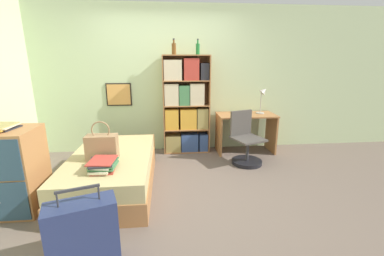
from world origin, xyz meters
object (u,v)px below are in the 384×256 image
at_px(desk, 246,126).
at_px(book_stack_on_bed, 103,165).
at_px(suitcase, 84,236).
at_px(desk_lamp, 263,95).
at_px(bookcase, 186,106).
at_px(magazine_pile_on_dresser, 0,127).
at_px(bottle_green, 174,48).
at_px(bed, 112,171).
at_px(handbag, 102,147).
at_px(dresser, 11,171).
at_px(desk_chair, 246,147).
at_px(bottle_brown, 198,49).

bearing_deg(desk, book_stack_on_bed, -142.38).
bearing_deg(suitcase, desk_lamp, 47.31).
xyz_separation_m(bookcase, desk, (1.08, -0.12, -0.36)).
bearing_deg(book_stack_on_bed, magazine_pile_on_dresser, 176.86).
xyz_separation_m(book_stack_on_bed, bottle_green, (0.87, 1.75, 1.32)).
bearing_deg(bottle_green, bed, -125.02).
height_order(handbag, magazine_pile_on_dresser, magazine_pile_on_dresser).
bearing_deg(magazine_pile_on_dresser, desk_lamp, 25.12).
bearing_deg(handbag, dresser, -163.41).
relative_size(book_stack_on_bed, dresser, 0.41).
distance_m(handbag, book_stack_on_bed, 0.34).
xyz_separation_m(handbag, book_stack_on_bed, (0.08, -0.32, -0.10)).
distance_m(bed, dresser, 1.11).
bearing_deg(desk_chair, suitcase, -133.74).
relative_size(dresser, bottle_brown, 3.69).
height_order(handbag, dresser, handbag).
relative_size(magazine_pile_on_dresser, desk_lamp, 0.77).
bearing_deg(magazine_pile_on_dresser, dresser, -23.16).
distance_m(dresser, bookcase, 2.73).
xyz_separation_m(desk, desk_lamp, (0.30, 0.04, 0.56)).
distance_m(magazine_pile_on_dresser, desk_chair, 3.30).
xyz_separation_m(desk, desk_chair, (-0.15, -0.53, -0.22)).
xyz_separation_m(handbag, desk, (2.23, 1.34, -0.14)).
xyz_separation_m(bed, bottle_green, (0.88, 1.26, 1.61)).
height_order(bottle_green, desk_chair, bottle_green).
relative_size(suitcase, desk, 0.70).
xyz_separation_m(suitcase, magazine_pile_on_dresser, (-1.08, 0.98, 0.67)).
bearing_deg(suitcase, magazine_pile_on_dresser, 137.95).
bearing_deg(bed, desk, 28.38).
distance_m(suitcase, bookcase, 2.94).
bearing_deg(desk_chair, bottle_brown, 139.09).
distance_m(desk, desk_chair, 0.59).
bearing_deg(suitcase, handbag, 95.39).
height_order(suitcase, desk_lamp, desk_lamp).
bearing_deg(desk_chair, bookcase, 145.27).
bearing_deg(bottle_green, handbag, -123.42).
bearing_deg(bookcase, desk_lamp, -3.43).
distance_m(bookcase, desk, 1.15).
distance_m(bottle_brown, desk, 1.62).
height_order(bed, desk_lamp, desk_lamp).
bearing_deg(bottle_green, bookcase, 8.30).
bearing_deg(desk, bottle_green, 175.88).
bearing_deg(bottle_brown, suitcase, -114.70).
bearing_deg(magazine_pile_on_dresser, desk, 26.63).
bearing_deg(desk_lamp, magazine_pile_on_dresser, -154.88).
bearing_deg(desk, handbag, -148.97).
relative_size(handbag, bookcase, 0.28).
xyz_separation_m(bed, bottle_brown, (1.29, 1.27, 1.61)).
xyz_separation_m(bottle_green, desk, (1.28, -0.09, -1.36)).
relative_size(suitcase, bookcase, 0.42).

